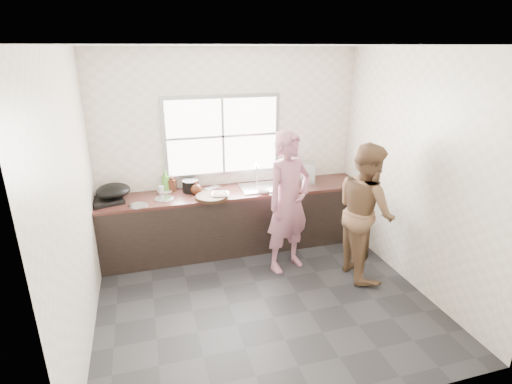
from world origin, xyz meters
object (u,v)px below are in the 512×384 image
object	(u,v)px
pot_lid_right	(164,199)
plate_food	(165,191)
bottle_brown_short	(196,188)
woman	(288,207)
glass_jar	(161,190)
bowl_held	(264,190)
bowl_crabs	(286,189)
dish_rack	(300,173)
person_side	(365,211)
wok	(113,191)
bowl_mince	(220,195)
burner	(107,200)
bottle_brown_tall	(172,183)
pot_lid_left	(138,205)
bottle_green	(165,181)
black_pot	(191,186)
cutting_board	(212,197)

from	to	relation	value
pot_lid_right	plate_food	bearing A→B (deg)	84.18
bottle_brown_short	woman	bearing A→B (deg)	-34.68
glass_jar	bowl_held	bearing A→B (deg)	-14.73
bowl_crabs	dish_rack	distance (m)	0.39
person_side	plate_food	world-z (taller)	person_side
wok	pot_lid_right	bearing A→B (deg)	-10.37
person_side	bowl_mince	distance (m)	1.82
person_side	burner	distance (m)	3.18
bottle_brown_tall	pot_lid_left	world-z (taller)	bottle_brown_tall
bowl_mince	pot_lid_left	distance (m)	1.02
woman	glass_jar	world-z (taller)	woman
bottle_green	person_side	bearing A→B (deg)	-30.25
woman	pot_lid_left	xyz separation A→B (m)	(-1.78, 0.48, 0.03)
dish_rack	pot_lid_left	xyz separation A→B (m)	(-2.21, -0.23, -0.15)
bowl_mince	pot_lid_right	bearing A→B (deg)	168.54
black_pot	wok	world-z (taller)	wok
bowl_held	bottle_green	bearing A→B (deg)	161.13
cutting_board	plate_food	distance (m)	0.71
bowl_held	black_pot	world-z (taller)	black_pot
bottle_brown_short	cutting_board	bearing A→B (deg)	-54.24
bottle_green	bottle_brown_short	xyz separation A→B (m)	(0.37, -0.21, -0.06)
bowl_crabs	pot_lid_left	size ratio (longest dim) A/B	0.81
bottle_green	glass_jar	xyz separation A→B (m)	(-0.07, -0.08, -0.09)
burner	dish_rack	world-z (taller)	dish_rack
bowl_mince	glass_jar	xyz separation A→B (m)	(-0.72, 0.36, 0.02)
cutting_board	bowl_crabs	xyz separation A→B (m)	(1.01, 0.00, 0.01)
woman	bowl_held	size ratio (longest dim) A/B	8.05
black_pot	bowl_crabs	bearing A→B (deg)	-15.07
bowl_crabs	pot_lid_right	size ratio (longest dim) A/B	0.74
bowl_mince	wok	size ratio (longest dim) A/B	0.56
bowl_crabs	wok	world-z (taller)	wok
bowl_mince	bottle_brown_tall	size ratio (longest dim) A/B	1.09
bottle_green	bottle_brown_tall	size ratio (longest dim) A/B	1.34
woman	person_side	bearing A→B (deg)	-45.10
bowl_crabs	pot_lid_right	xyz separation A→B (m)	(-1.60, 0.14, -0.02)
person_side	plate_food	xyz separation A→B (m)	(-2.26, 1.31, 0.03)
cutting_board	pot_lid_right	xyz separation A→B (m)	(-0.58, 0.14, -0.01)
burner	bowl_crabs	bearing A→B (deg)	-5.60
pot_lid_left	bowl_crabs	bearing A→B (deg)	0.00
bottle_brown_tall	burner	size ratio (longest dim) A/B	0.60
dish_rack	pot_lid_right	world-z (taller)	dish_rack
bottle_green	cutting_board	bearing A→B (deg)	-39.21
pot_lid_left	bowl_held	bearing A→B (deg)	0.56
bottle_green	pot_lid_left	xyz separation A→B (m)	(-0.37, -0.44, -0.14)
black_pot	pot_lid_right	size ratio (longest dim) A/B	0.88
bowl_crabs	bottle_brown_tall	size ratio (longest dim) A/B	0.85
woman	pot_lid_right	distance (m)	1.58
cutting_board	burner	world-z (taller)	burner
plate_food	pot_lid_left	bearing A→B (deg)	-128.81
bottle_green	pot_lid_right	distance (m)	0.33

